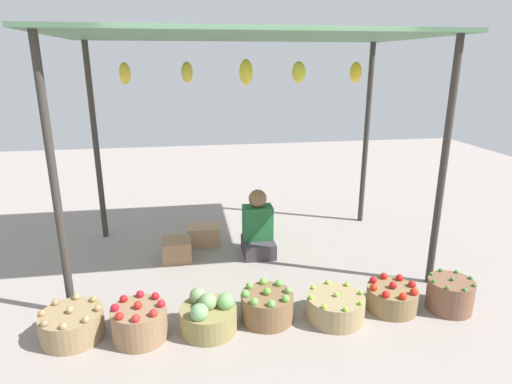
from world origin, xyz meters
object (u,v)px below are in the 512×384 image
basket_red_tomatoes (392,298)px  wooden_crate_near_vendor (203,235)px  basket_red_apples (140,322)px  basket_green_chilies (450,295)px  basket_potatoes (72,325)px  basket_limes (335,307)px  wooden_crate_stacked_rear (177,249)px  vendor_person (258,230)px  basket_green_apples (267,306)px  basket_cabbages (208,316)px

basket_red_tomatoes → wooden_crate_near_vendor: basket_red_tomatoes is taller
basket_red_apples → basket_red_tomatoes: size_ratio=0.98×
basket_green_chilies → basket_potatoes: bearing=178.0°
basket_limes → basket_potatoes: bearing=177.6°
basket_red_tomatoes → wooden_crate_near_vendor: bearing=132.9°
wooden_crate_stacked_rear → wooden_crate_near_vendor: bearing=50.9°
vendor_person → basket_green_apples: bearing=-96.3°
basket_red_tomatoes → wooden_crate_stacked_rear: size_ratio=1.40×
vendor_person → basket_red_apples: (-1.23, -1.46, -0.15)m
basket_potatoes → wooden_crate_stacked_rear: (0.84, 1.34, 0.00)m
basket_cabbages → wooden_crate_near_vendor: 1.82m
basket_red_apples → basket_limes: basket_red_apples is taller
basket_green_apples → wooden_crate_near_vendor: 1.80m
wooden_crate_near_vendor → basket_green_chilies: bearing=-40.5°
basket_potatoes → wooden_crate_near_vendor: size_ratio=1.28×
basket_red_tomatoes → wooden_crate_stacked_rear: basket_red_tomatoes is taller
basket_potatoes → basket_red_apples: bearing=-9.9°
basket_potatoes → basket_limes: basket_potatoes is taller
basket_limes → wooden_crate_near_vendor: basket_limes is taller
vendor_person → basket_potatoes: vendor_person is taller
basket_potatoes → basket_green_chilies: size_ratio=1.24×
basket_green_apples → basket_red_tomatoes: bearing=-1.1°
basket_green_apples → wooden_crate_near_vendor: size_ratio=1.17×
basket_green_chilies → wooden_crate_stacked_rear: bearing=149.5°
basket_red_apples → wooden_crate_near_vendor: basket_red_apples is taller
basket_green_apples → basket_green_chilies: bearing=-3.7°
basket_green_apples → basket_green_chilies: basket_green_chilies is taller
wooden_crate_near_vendor → basket_potatoes: bearing=-123.7°
basket_red_apples → basket_limes: size_ratio=0.88×
basket_green_chilies → basket_red_tomatoes: bearing=170.6°
basket_green_chilies → wooden_crate_stacked_rear: basket_green_chilies is taller
vendor_person → basket_green_apples: vendor_person is taller
basket_green_chilies → basket_limes: bearing=178.9°
basket_red_apples → wooden_crate_near_vendor: size_ratio=1.13×
basket_red_apples → basket_potatoes: bearing=170.1°
vendor_person → basket_cabbages: size_ratio=1.62×
basket_limes → basket_red_tomatoes: size_ratio=1.12×
vendor_person → basket_limes: 1.53m
vendor_person → basket_green_chilies: bearing=-43.9°
basket_green_apples → basket_cabbages: bearing=-171.4°
basket_limes → wooden_crate_near_vendor: bearing=120.5°
basket_red_apples → basket_red_tomatoes: 2.24m
basket_green_chilies → wooden_crate_near_vendor: basket_green_chilies is taller
basket_limes → vendor_person: bearing=107.1°
basket_potatoes → basket_limes: size_ratio=0.99×
basket_cabbages → wooden_crate_stacked_rear: 1.45m
basket_potatoes → basket_red_apples: 0.56m
vendor_person → wooden_crate_stacked_rear: 0.96m
basket_red_tomatoes → wooden_crate_near_vendor: 2.41m
basket_red_tomatoes → basket_green_chilies: (0.52, -0.09, 0.03)m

